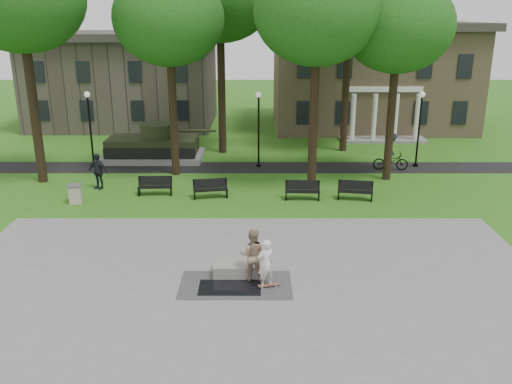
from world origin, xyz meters
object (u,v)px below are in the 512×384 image
at_px(cyclist, 391,155).
at_px(trash_bin, 75,194).
at_px(park_bench_0, 155,185).
at_px(skateboarder, 266,263).
at_px(concrete_block, 243,268).
at_px(friend_watching, 252,254).

distance_m(cyclist, trash_bin, 18.65).
bearing_deg(park_bench_0, skateboarder, -63.08).
distance_m(concrete_block, friend_watching, 0.92).
height_order(concrete_block, trash_bin, trash_bin).
bearing_deg(concrete_block, skateboarder, -49.87).
distance_m(skateboarder, park_bench_0, 11.83).
relative_size(friend_watching, trash_bin, 2.03).
relative_size(concrete_block, skateboarder, 1.23).
height_order(concrete_block, friend_watching, friend_watching).
xyz_separation_m(skateboarder, park_bench_0, (-5.75, 10.33, -0.39)).
bearing_deg(park_bench_0, cyclist, 17.29).
xyz_separation_m(friend_watching, park_bench_0, (-5.28, 9.78, -0.47)).
bearing_deg(friend_watching, concrete_block, -45.16).
height_order(skateboarder, friend_watching, friend_watching).
xyz_separation_m(concrete_block, park_bench_0, (-4.94, 9.37, 0.28)).
distance_m(concrete_block, park_bench_0, 10.59).
height_order(concrete_block, park_bench_0, park_bench_0).
xyz_separation_m(friend_watching, cyclist, (8.45, 14.64, -0.05)).
distance_m(friend_watching, cyclist, 16.90).
relative_size(concrete_block, trash_bin, 2.29).
bearing_deg(friend_watching, skateboarder, 136.45).
relative_size(park_bench_0, trash_bin, 1.89).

